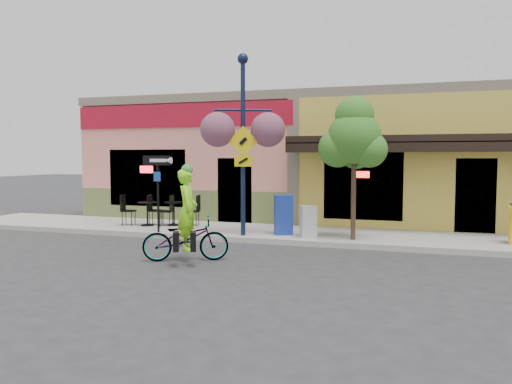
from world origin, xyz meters
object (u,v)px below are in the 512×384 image
(cyclist_rider, at_px, (187,221))
(newspaper_box_blue, at_px, (283,215))
(street_tree, at_px, (354,168))
(newspaper_box_grey, at_px, (308,222))
(one_way_sign, at_px, (158,194))
(lamp_post, at_px, (243,145))
(building, at_px, (343,159))
(bicycle, at_px, (186,239))

(cyclist_rider, xyz_separation_m, newspaper_box_blue, (1.30, 3.48, -0.20))
(street_tree, bearing_deg, newspaper_box_grey, -179.44)
(one_way_sign, xyz_separation_m, newspaper_box_grey, (4.35, 0.40, -0.68))
(newspaper_box_grey, bearing_deg, street_tree, -24.16)
(one_way_sign, bearing_deg, street_tree, -1.63)
(lamp_post, relative_size, street_tree, 1.32)
(one_way_sign, xyz_separation_m, newspaper_box_blue, (3.57, 0.72, -0.55))
(newspaper_box_grey, bearing_deg, building, 65.26)
(lamp_post, xyz_separation_m, newspaper_box_grey, (1.81, 0.20, -2.08))
(lamp_post, xyz_separation_m, newspaper_box_blue, (1.02, 0.53, -1.95))
(one_way_sign, distance_m, street_tree, 5.63)
(cyclist_rider, bearing_deg, newspaper_box_grey, -57.66)
(building, bearing_deg, one_way_sign, -122.56)
(one_way_sign, xyz_separation_m, street_tree, (5.56, 0.41, 0.80))
(one_way_sign, bearing_deg, lamp_post, -1.49)
(building, bearing_deg, lamp_post, -105.28)
(newspaper_box_grey, bearing_deg, lamp_post, 161.72)
(lamp_post, bearing_deg, newspaper_box_grey, -15.42)
(bicycle, xyz_separation_m, lamp_post, (0.33, 2.95, 2.16))
(lamp_post, height_order, newspaper_box_blue, lamp_post)
(building, height_order, newspaper_box_grey, building)
(bicycle, distance_m, newspaper_box_blue, 3.74)
(building, distance_m, one_way_sign, 8.15)
(building, distance_m, lamp_post, 6.88)
(cyclist_rider, relative_size, newspaper_box_grey, 2.11)
(bicycle, distance_m, lamp_post, 3.67)
(newspaper_box_blue, distance_m, newspaper_box_grey, 0.86)
(bicycle, height_order, lamp_post, lamp_post)
(bicycle, bearing_deg, newspaper_box_grey, -58.29)
(cyclist_rider, relative_size, lamp_post, 0.36)
(street_tree, bearing_deg, building, 100.60)
(lamp_post, relative_size, one_way_sign, 2.26)
(street_tree, bearing_deg, bicycle, -136.54)
(cyclist_rider, xyz_separation_m, one_way_sign, (-2.26, 2.76, 0.35))
(lamp_post, bearing_deg, cyclist_rider, -117.31)
(bicycle, distance_m, one_way_sign, 3.62)
(building, xyz_separation_m, street_tree, (1.20, -6.41, -0.19))
(bicycle, height_order, one_way_sign, one_way_sign)
(lamp_post, bearing_deg, building, 52.87)
(cyclist_rider, height_order, lamp_post, lamp_post)
(newspaper_box_blue, relative_size, street_tree, 0.29)
(newspaper_box_grey, distance_m, street_tree, 1.90)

